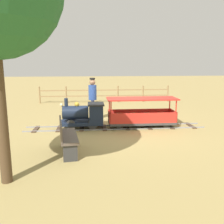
# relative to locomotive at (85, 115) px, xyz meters

# --- Properties ---
(ground_plane) EXTENTS (60.00, 60.00, 0.00)m
(ground_plane) POSITION_rel_locomotive_xyz_m (0.00, -1.27, -0.48)
(ground_plane) COLOR #A38C51
(track) EXTENTS (0.77, 6.05, 0.04)m
(track) POSITION_rel_locomotive_xyz_m (0.00, -1.03, -0.46)
(track) COLOR gray
(track) RESTS_ON ground_plane
(locomotive) EXTENTS (0.73, 1.44, 1.00)m
(locomotive) POSITION_rel_locomotive_xyz_m (0.00, 0.00, 0.00)
(locomotive) COLOR #192338
(locomotive) RESTS_ON ground_plane
(passenger_car) EXTENTS (0.83, 2.35, 0.97)m
(passenger_car) POSITION_rel_locomotive_xyz_m (0.00, -1.93, -0.06)
(passenger_car) COLOR #3F3F3F
(passenger_car) RESTS_ON ground_plane
(conductor_person) EXTENTS (0.30, 0.30, 1.62)m
(conductor_person) POSITION_rel_locomotive_xyz_m (1.14, -0.28, 0.47)
(conductor_person) COLOR #282D47
(conductor_person) RESTS_ON ground_plane
(park_bench) EXTENTS (1.34, 0.57, 0.82)m
(park_bench) POSITION_rel_locomotive_xyz_m (-2.23, 0.41, -0.07)
(park_bench) COLOR brown
(park_bench) RESTS_ON ground_plane
(fence_section) EXTENTS (0.08, 7.13, 0.90)m
(fence_section) POSITION_rel_locomotive_xyz_m (5.41, -1.03, 0.00)
(fence_section) COLOR #93754C
(fence_section) RESTS_ON ground_plane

